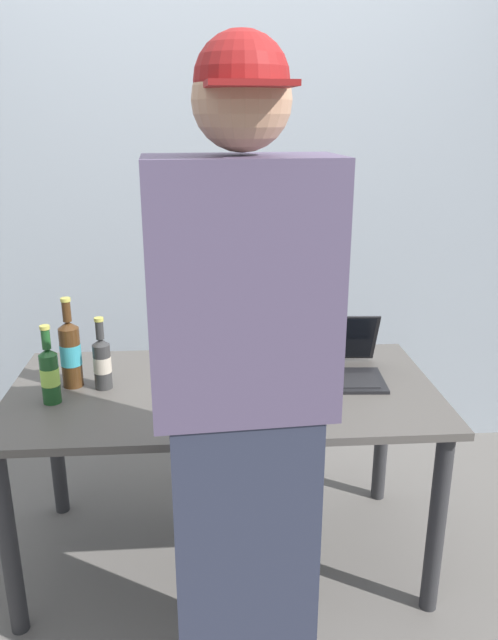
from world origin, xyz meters
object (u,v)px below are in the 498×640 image
laptop (334,362)px  coffee_mug (200,350)px  beer_bottle_amber (102,361)px  person_figure (243,410)px  beer_bottle_dark (50,373)px  beer_bottle_brown (71,352)px

laptop → coffee_mug: laptop is taller
laptop → beer_bottle_amber: 0.84m
laptop → person_figure: 0.79m
person_figure → beer_bottle_dark: bearing=139.6°
beer_bottle_brown → coffee_mug: beer_bottle_brown is taller
beer_bottle_dark → person_figure: size_ratio=0.15×
laptop → beer_bottle_dark: bearing=-171.1°
person_figure → coffee_mug: bearing=97.6°
person_figure → beer_bottle_amber: bearing=126.1°
beer_bottle_brown → beer_bottle_amber: 0.12m
beer_bottle_brown → coffee_mug: bearing=24.8°
beer_bottle_amber → person_figure: bearing=-53.9°
beer_bottle_amber → coffee_mug: bearing=34.5°
beer_bottle_brown → beer_bottle_amber: size_ratio=1.25×
beer_bottle_dark → laptop: bearing=8.9°
person_figure → coffee_mug: person_figure is taller
beer_bottle_amber → person_figure: size_ratio=0.15×
beer_bottle_amber → beer_bottle_brown: bearing=167.1°
beer_bottle_brown → person_figure: bearing=-48.9°
beer_bottle_brown → laptop: bearing=1.6°
laptop → beer_bottle_dark: (-0.99, -0.16, 0.05)m
laptop → beer_bottle_amber: size_ratio=1.39×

